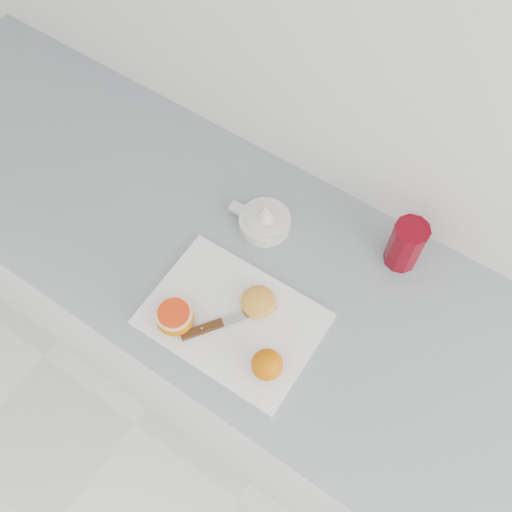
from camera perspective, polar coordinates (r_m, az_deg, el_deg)
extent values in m
cube|color=white|center=(1.08, 17.71, 17.64)|extent=(4.00, 0.04, 2.70)
cube|color=white|center=(1.72, 2.23, -9.74)|extent=(2.35, 0.60, 0.86)
cube|color=#9CA7AC|center=(1.31, 2.89, -3.21)|extent=(2.41, 0.64, 0.03)
cube|color=white|center=(1.25, -2.35, -6.33)|extent=(0.37, 0.27, 0.01)
sphere|color=orange|center=(1.17, 1.10, -10.82)|extent=(0.07, 0.07, 0.07)
ellipsoid|color=orange|center=(1.23, -8.09, -6.15)|extent=(0.08, 0.08, 0.04)
cylinder|color=#FFE49B|center=(1.21, -8.23, -5.70)|extent=(0.08, 0.08, 0.00)
cylinder|color=#FF400E|center=(1.21, -8.24, -5.65)|extent=(0.07, 0.07, 0.00)
ellipsoid|color=gold|center=(1.24, 0.23, -4.60)|extent=(0.08, 0.08, 0.03)
cylinder|color=orange|center=(1.23, 0.23, -4.41)|extent=(0.06, 0.06, 0.00)
cube|color=#472F0F|center=(1.23, -5.43, -7.33)|extent=(0.07, 0.09, 0.01)
cube|color=#B7B7BC|center=(1.24, -0.69, -5.69)|extent=(0.09, 0.11, 0.00)
cylinder|color=#B7B7BC|center=(1.23, -5.43, -7.33)|extent=(0.01, 0.01, 0.01)
cylinder|color=white|center=(1.36, 0.90, 3.40)|extent=(0.12, 0.12, 0.03)
cylinder|color=white|center=(1.34, 0.91, 3.83)|extent=(0.09, 0.09, 0.01)
cone|color=white|center=(1.32, 0.92, 4.44)|extent=(0.04, 0.04, 0.05)
cube|color=white|center=(1.38, -1.82, 4.74)|extent=(0.04, 0.03, 0.01)
ellipsoid|color=#D73100|center=(1.33, 1.17, 3.56)|extent=(0.01, 0.01, 0.00)
ellipsoid|color=#D73100|center=(1.34, 0.71, 4.47)|extent=(0.01, 0.01, 0.00)
ellipsoid|color=#D73100|center=(1.33, 0.58, 3.59)|extent=(0.01, 0.01, 0.00)
ellipsoid|color=#D73100|center=(1.34, 1.65, 3.87)|extent=(0.01, 0.01, 0.00)
cylinder|color=#6E020E|center=(1.31, 14.75, 1.06)|extent=(0.08, 0.08, 0.13)
cylinder|color=orange|center=(1.35, 14.29, 0.02)|extent=(0.06, 0.06, 0.02)
cylinder|color=#6E020E|center=(1.26, 15.42, 2.57)|extent=(0.08, 0.08, 0.00)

